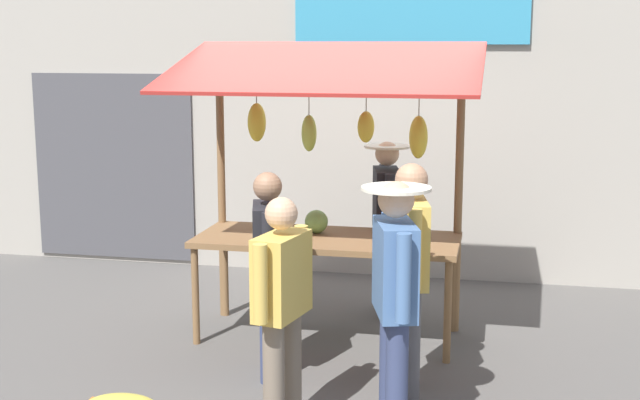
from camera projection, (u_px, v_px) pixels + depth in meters
ground_plane at (327, 337)px, 7.38m from camera, size 40.00×40.00×0.00m
street_backdrop at (364, 117)px, 9.20m from camera, size 9.00×0.30×3.40m
market_stall at (329, 159)px, 7.12m from camera, size 2.50×1.46×2.50m
vendor_with_sunhat at (386, 214)px, 7.85m from camera, size 0.42×0.68×1.61m
shopper_with_ponytail at (395, 289)px, 5.34m from camera, size 0.43×0.68×1.66m
shopper_in_striped_shirt at (410, 263)px, 5.98m from camera, size 0.31×0.70×1.68m
shopper_with_shopping_bag at (282, 299)px, 5.50m from camera, size 0.31×0.66×1.54m
shopper_in_grey_tee at (268, 261)px, 6.36m from camera, size 0.34×0.66×1.56m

